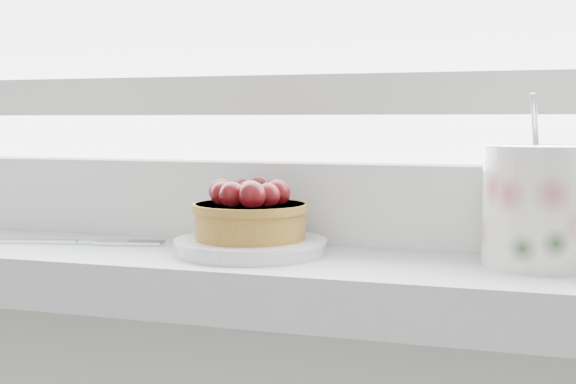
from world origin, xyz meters
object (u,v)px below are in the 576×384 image
at_px(raspberry_tart, 250,212).
at_px(fork, 61,241).
at_px(floral_mug, 542,204).
at_px(saucer, 250,246).

xyz_separation_m(raspberry_tart, fork, (-0.18, -0.00, -0.03)).
height_order(floral_mug, fork, floral_mug).
height_order(saucer, fork, saucer).
bearing_deg(raspberry_tart, floral_mug, 3.22).
height_order(saucer, raspberry_tart, raspberry_tart).
bearing_deg(saucer, floral_mug, 3.26).
bearing_deg(saucer, fork, -179.69).
bearing_deg(fork, floral_mug, 1.96).
xyz_separation_m(saucer, fork, (-0.18, -0.00, -0.00)).
bearing_deg(floral_mug, raspberry_tart, -176.78).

